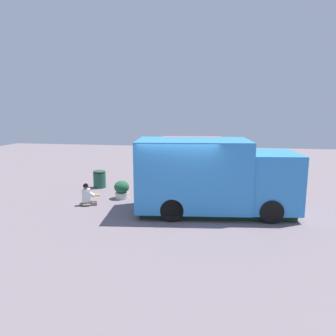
% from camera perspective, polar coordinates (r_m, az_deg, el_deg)
% --- Properties ---
extents(ground_plane, '(40.00, 40.00, 0.00)m').
position_cam_1_polar(ground_plane, '(11.11, 2.34, -8.18)').
color(ground_plane, slate).
extents(food_truck, '(3.15, 5.55, 2.54)m').
position_cam_1_polar(food_truck, '(11.09, 7.93, -1.74)').
color(food_truck, '#3186D3').
rests_on(food_truck, ground_plane).
extents(person_customer, '(0.61, 0.80, 0.84)m').
position_cam_1_polar(person_customer, '(12.38, -14.15, -5.02)').
color(person_customer, '#6E685C').
rests_on(person_customer, ground_plane).
extents(planter_flowering_near, '(0.61, 0.61, 0.83)m').
position_cam_1_polar(planter_flowering_near, '(13.97, 21.68, -3.24)').
color(planter_flowering_near, beige).
rests_on(planter_flowering_near, ground_plane).
extents(planter_flowering_far, '(0.60, 0.60, 0.72)m').
position_cam_1_polar(planter_flowering_far, '(13.02, -8.24, -3.77)').
color(planter_flowering_far, beige).
rests_on(planter_flowering_far, ground_plane).
extents(trash_bin, '(0.57, 0.57, 0.81)m').
position_cam_1_polar(trash_bin, '(14.98, -12.08, -1.87)').
color(trash_bin, '#1F4D38').
rests_on(trash_bin, ground_plane).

